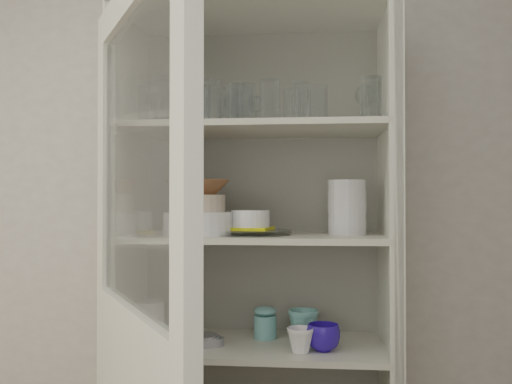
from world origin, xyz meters
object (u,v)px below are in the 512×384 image
Objects in this scene: teal_jar at (265,324)px; mug_teal at (303,324)px; goblet_0 at (157,109)px; plate_stack_front at (198,223)px; plate_stack_back at (206,221)px; white_ramekin at (250,219)px; goblet_3 at (365,104)px; measuring_cups at (205,340)px; pantry_cabinet at (258,317)px; mug_blue at (323,337)px; mug_white at (300,340)px; goblet_2 at (257,112)px; glass_platter at (250,232)px; white_canister at (149,320)px; cream_bowl at (198,203)px; goblet_1 at (232,111)px; terracotta_bowl at (198,187)px; yellow_trivet at (250,228)px; grey_bowl_stack at (347,207)px.

mug_teal is at bearing 5.08° from teal_jar.
goblet_0 is 1.02m from mug_teal.
plate_stack_front is 1.31× the size of plate_stack_back.
mug_teal is (0.19, 0.10, -0.41)m from white_ramekin.
teal_jar is (-0.38, -0.02, -0.84)m from goblet_3.
goblet_3 is at bearing 13.53° from measuring_cups.
pantry_cabinet is 0.42m from plate_stack_back.
mug_blue is 0.09m from mug_white.
teal_jar is at bearing 27.48° from plate_stack_front.
plate_stack_back is at bearing 178.29° from goblet_2.
plate_stack_back is 0.55m from mug_teal.
glass_platter is at bearing -36.32° from plate_stack_back.
goblet_3 is 0.65m from glass_platter.
teal_jar is at bearing -177.24° from goblet_3.
white_ramekin is at bearing -4.34° from white_canister.
mug_blue is at bearing -8.47° from white_canister.
pantry_cabinet is at bearing -14.32° from plate_stack_back.
mug_blue is 0.82× the size of white_canister.
cream_bowl is 2.06× the size of measuring_cups.
mug_blue is (0.35, -0.17, -0.83)m from goblet_1.
glass_platter is (0.39, -0.12, -0.48)m from goblet_0.
plate_stack_front is 0.07m from cream_bowl.
pantry_cabinet is 8.30× the size of plate_stack_front.
teal_jar is at bearing -4.46° from goblet_0.
terracotta_bowl reaches higher than yellow_trivet.
goblet_0 is 1.84× the size of measuring_cups.
yellow_trivet is 0.36m from grey_bowl_stack.
yellow_trivet reaches higher than mug_teal.
grey_bowl_stack is (0.55, -0.12, 0.06)m from plate_stack_back.
cream_bowl is 1.93× the size of teal_jar.
goblet_0 is at bearing 163.05° from white_ramekin.
mug_teal is (-0.07, 0.16, 0.01)m from mug_blue.
yellow_trivet is (0.00, 0.00, 0.01)m from glass_platter.
grey_bowl_stack is (0.54, 0.06, 0.06)m from plate_stack_front.
yellow_trivet is at bearing 13.73° from measuring_cups.
mug_white is at bearing -9.74° from cream_bowl.
goblet_2 reaches higher than grey_bowl_stack.
grey_bowl_stack is (0.74, -0.10, -0.39)m from goblet_0.
plate_stack_front is 2.43× the size of teal_jar.
goblet_2 is 0.75× the size of cream_bowl.
goblet_2 is at bearing 41.28° from cream_bowl.
goblet_0 reaches higher than glass_platter.
plate_stack_front is at bearing -88.72° from plate_stack_back.
cream_bowl is at bearing -152.52° from teal_jar.
plate_stack_front is 0.60m from mug_blue.
white_ramekin is at bearing -16.95° from goblet_0.
goblet_0 is 0.91m from measuring_cups.
mug_teal is 1.25× the size of mug_white.
goblet_3 reaches higher than white_canister.
plate_stack_back is 1.85× the size of teal_jar.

